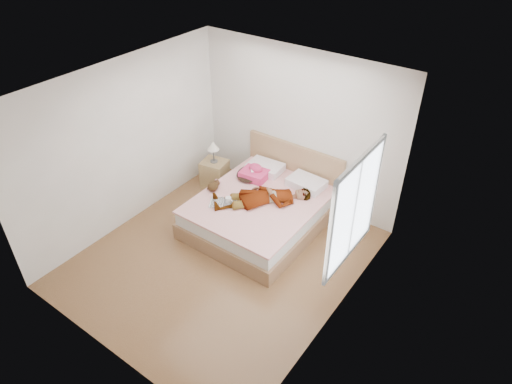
# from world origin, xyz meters

# --- Properties ---
(ground) EXTENTS (4.00, 4.00, 0.00)m
(ground) POSITION_xyz_m (0.00, 0.00, 0.00)
(ground) COLOR #4E2E18
(ground) RESTS_ON ground
(woman) EXTENTS (1.50, 1.49, 0.21)m
(woman) POSITION_xyz_m (0.06, 0.95, 0.62)
(woman) COLOR white
(woman) RESTS_ON bed
(hair) EXTENTS (0.58, 0.65, 0.08)m
(hair) POSITION_xyz_m (-0.51, 1.40, 0.55)
(hair) COLOR black
(hair) RESTS_ON bed
(phone) EXTENTS (0.09, 0.09, 0.05)m
(phone) POSITION_xyz_m (-0.44, 1.35, 0.67)
(phone) COLOR silver
(phone) RESTS_ON bed
(room_shell) EXTENTS (4.00, 4.00, 4.00)m
(room_shell) POSITION_xyz_m (1.77, 0.30, 1.50)
(room_shell) COLOR white
(room_shell) RESTS_ON ground
(bed) EXTENTS (1.80, 2.08, 1.00)m
(bed) POSITION_xyz_m (0.00, 1.04, 0.28)
(bed) COLOR brown
(bed) RESTS_ON ground
(towel) EXTENTS (0.46, 0.39, 0.22)m
(towel) POSITION_xyz_m (-0.42, 1.39, 0.60)
(towel) COLOR #E33D5E
(towel) RESTS_ON bed
(magazine) EXTENTS (0.49, 0.44, 0.02)m
(magazine) POSITION_xyz_m (-0.38, 0.53, 0.52)
(magazine) COLOR white
(magazine) RESTS_ON bed
(coffee_mug) EXTENTS (0.13, 0.09, 0.10)m
(coffee_mug) POSITION_xyz_m (-0.32, 0.59, 0.56)
(coffee_mug) COLOR white
(coffee_mug) RESTS_ON bed
(plush_toy) EXTENTS (0.17, 0.25, 0.14)m
(plush_toy) POSITION_xyz_m (-0.74, 0.73, 0.58)
(plush_toy) COLOR black
(plush_toy) RESTS_ON bed
(nightstand) EXTENTS (0.48, 0.44, 0.91)m
(nightstand) POSITION_xyz_m (-1.28, 1.38, 0.30)
(nightstand) COLOR olive
(nightstand) RESTS_ON ground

